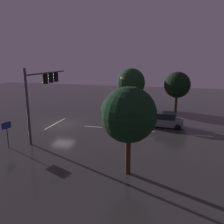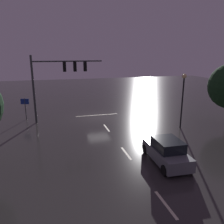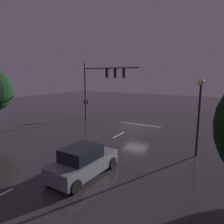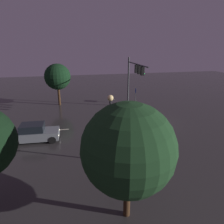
% 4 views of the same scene
% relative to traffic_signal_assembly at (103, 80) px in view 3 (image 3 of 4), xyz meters
% --- Properties ---
extents(ground_plane, '(80.00, 80.00, 0.00)m').
position_rel_traffic_signal_assembly_xyz_m(ground_plane, '(-4.22, -0.27, -5.02)').
color(ground_plane, '#2D2B2B').
extents(traffic_signal_assembly, '(7.30, 0.47, 7.01)m').
position_rel_traffic_signal_assembly_xyz_m(traffic_signal_assembly, '(0.00, 0.00, 0.00)').
color(traffic_signal_assembly, '#383A3D').
rests_on(traffic_signal_assembly, ground_plane).
extents(lane_dash_far, '(0.16, 2.20, 0.01)m').
position_rel_traffic_signal_assembly_xyz_m(lane_dash_far, '(-4.22, 3.73, -5.02)').
color(lane_dash_far, beige).
rests_on(lane_dash_far, ground_plane).
extents(lane_dash_mid, '(0.16, 2.20, 0.01)m').
position_rel_traffic_signal_assembly_xyz_m(lane_dash_mid, '(-4.22, 9.73, -5.02)').
color(lane_dash_mid, beige).
rests_on(lane_dash_mid, ground_plane).
extents(stop_bar, '(5.00, 0.16, 0.01)m').
position_rel_traffic_signal_assembly_xyz_m(stop_bar, '(-4.22, -1.18, -5.02)').
color(stop_bar, beige).
rests_on(stop_bar, ground_plane).
extents(car_approaching, '(2.05, 4.43, 1.70)m').
position_rel_traffic_signal_assembly_xyz_m(car_approaching, '(-6.36, 11.76, -4.23)').
color(car_approaching, slate).
rests_on(car_approaching, ground_plane).
extents(street_lamp_left_kerb, '(0.44, 0.44, 5.33)m').
position_rel_traffic_signal_assembly_xyz_m(street_lamp_left_kerb, '(-11.34, 5.53, -1.32)').
color(street_lamp_left_kerb, black).
rests_on(street_lamp_left_kerb, ground_plane).
extents(route_sign, '(0.89, 0.29, 2.41)m').
position_rel_traffic_signal_assembly_xyz_m(route_sign, '(3.71, -1.51, -3.29)').
color(route_sign, '#383A3D').
rests_on(route_sign, ground_plane).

